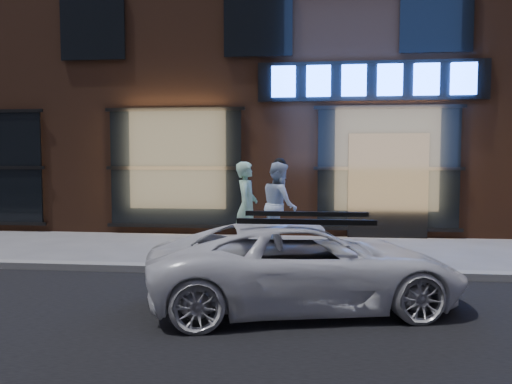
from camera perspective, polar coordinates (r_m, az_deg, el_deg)
ground at (r=8.18m, az=18.81°, el=-9.35°), size 90.00×90.00×0.00m
curb at (r=8.17m, az=18.82°, el=-8.94°), size 60.00×0.25×0.12m
storefront_building at (r=16.19m, az=12.84°, el=15.62°), size 30.20×8.28×10.30m
man_bowtie at (r=9.80m, az=-1.07°, el=-1.70°), size 0.44×0.65×1.77m
man_cap at (r=10.27m, az=2.70°, el=-1.46°), size 0.87×1.00×1.77m
white_suv at (r=6.25m, az=5.71°, el=-8.25°), size 4.15×2.61×1.07m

